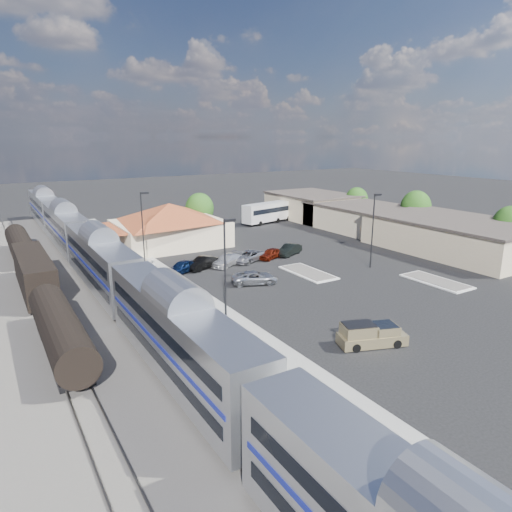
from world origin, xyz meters
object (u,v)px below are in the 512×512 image
coach_bus (269,211)px  suv (255,278)px  station_depot (169,224)px  pickup_truck (372,335)px

coach_bus → suv: bearing=131.3°
suv → coach_bus: 36.72m
station_depot → pickup_truck: (1.05, -39.71, -2.29)m
suv → coach_bus: size_ratio=0.43×
pickup_truck → coach_bus: (21.33, 47.53, 1.30)m
suv → station_depot: bearing=23.6°
pickup_truck → suv: bearing=18.9°
pickup_truck → suv: pickup_truck is taller
station_depot → suv: station_depot is taller
station_depot → pickup_truck: size_ratio=3.35×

